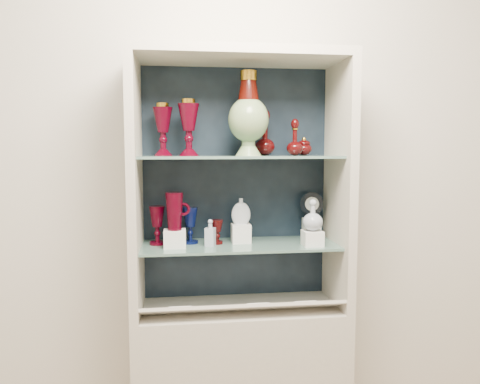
{
  "coord_description": "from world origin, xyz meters",
  "views": [
    {
      "loc": [
        -0.28,
        -0.63,
        1.51
      ],
      "look_at": [
        0.0,
        1.53,
        1.3
      ],
      "focal_mm": 35.0,
      "sensor_mm": 36.0,
      "label": 1
    }
  ],
  "objects": [
    {
      "name": "wall_back",
      "position": [
        0.0,
        1.75,
        1.4
      ],
      "size": [
        3.5,
        0.02,
        2.8
      ],
      "primitive_type": "cube",
      "color": "silver",
      "rests_on": "ground"
    },
    {
      "name": "cabinet_base",
      "position": [
        0.0,
        1.53,
        0.38
      ],
      "size": [
        1.0,
        0.4,
        0.75
      ],
      "primitive_type": "cube",
      "color": "#BEB5A3",
      "rests_on": "ground"
    },
    {
      "name": "cabinet_back_panel",
      "position": [
        0.0,
        1.72,
        1.32
      ],
      "size": [
        0.98,
        0.02,
        1.15
      ],
      "primitive_type": "cube",
      "color": "black",
      "rests_on": "cabinet_base"
    },
    {
      "name": "cabinet_side_left",
      "position": [
        -0.48,
        1.53,
        1.32
      ],
      "size": [
        0.04,
        0.4,
        1.15
      ],
      "primitive_type": "cube",
      "color": "#BEB5A3",
      "rests_on": "cabinet_base"
    },
    {
      "name": "cabinet_side_right",
      "position": [
        0.48,
        1.53,
        1.32
      ],
      "size": [
        0.04,
        0.4,
        1.15
      ],
      "primitive_type": "cube",
      "color": "#BEB5A3",
      "rests_on": "cabinet_base"
    },
    {
      "name": "cabinet_top_cap",
      "position": [
        0.0,
        1.53,
        1.92
      ],
      "size": [
        1.0,
        0.4,
        0.04
      ],
      "primitive_type": "cube",
      "color": "#BEB5A3",
      "rests_on": "cabinet_side_left"
    },
    {
      "name": "shelf_lower",
      "position": [
        0.0,
        1.55,
        1.04
      ],
      "size": [
        0.92,
        0.34,
        0.01
      ],
      "primitive_type": "cube",
      "color": "slate",
      "rests_on": "cabinet_side_left"
    },
    {
      "name": "shelf_upper",
      "position": [
        0.0,
        1.55,
        1.46
      ],
      "size": [
        0.92,
        0.34,
        0.01
      ],
      "primitive_type": "cube",
      "color": "slate",
      "rests_on": "cabinet_side_left"
    },
    {
      "name": "label_ledge",
      "position": [
        0.0,
        1.42,
        0.78
      ],
      "size": [
        0.92,
        0.17,
        0.09
      ],
      "primitive_type": "cube",
      "rotation": [
        -0.44,
        0.0,
        0.0
      ],
      "color": "#BEB5A3",
      "rests_on": "cabinet_base"
    },
    {
      "name": "label_card_0",
      "position": [
        -0.28,
        1.42,
        0.8
      ],
      "size": [
        0.1,
        0.06,
        0.03
      ],
      "primitive_type": "cube",
      "rotation": [
        -0.44,
        0.0,
        0.0
      ],
      "color": "white",
      "rests_on": "label_ledge"
    },
    {
      "name": "label_card_1",
      "position": [
        0.28,
        1.42,
        0.8
      ],
      "size": [
        0.1,
        0.06,
        0.03
      ],
      "primitive_type": "cube",
      "rotation": [
        -0.44,
        0.0,
        0.0
      ],
      "color": "white",
      "rests_on": "label_ledge"
    },
    {
      "name": "label_card_2",
      "position": [
        0.06,
        1.42,
        0.8
      ],
      "size": [
        0.1,
        0.06,
        0.03
      ],
      "primitive_type": "cube",
      "rotation": [
        -0.44,
        0.0,
        0.0
      ],
      "color": "white",
      "rests_on": "label_ledge"
    },
    {
      "name": "pedestal_lamp_left",
      "position": [
        -0.23,
        1.55,
        1.6
      ],
      "size": [
        0.11,
        0.11,
        0.26
      ],
      "primitive_type": null,
      "rotation": [
        0.0,
        0.0,
        -0.07
      ],
      "color": "#42000E",
      "rests_on": "shelf_upper"
    },
    {
      "name": "pedestal_lamp_right",
      "position": [
        -0.35,
        1.6,
        1.59
      ],
      "size": [
        0.1,
        0.1,
        0.24
      ],
      "primitive_type": null,
      "rotation": [
        0.0,
        0.0,
        -0.11
      ],
      "color": "#42000E",
      "rests_on": "shelf_upper"
    },
    {
      "name": "enamel_urn",
      "position": [
        0.04,
        1.5,
        1.66
      ],
      "size": [
        0.21,
        0.21,
        0.38
      ],
      "primitive_type": null,
      "rotation": [
        0.0,
        0.0,
        0.14
      ],
      "color": "#104D27",
      "rests_on": "shelf_upper"
    },
    {
      "name": "ruby_decanter_a",
      "position": [
        0.13,
        1.61,
        1.59
      ],
      "size": [
        0.1,
        0.1,
        0.25
      ],
      "primitive_type": null,
      "rotation": [
        0.0,
        0.0,
        0.03
      ],
      "color": "#3B0707",
      "rests_on": "shelf_upper"
    },
    {
      "name": "ruby_decanter_b",
      "position": [
        0.27,
        1.55,
        1.56
      ],
      "size": [
        0.09,
        0.09,
        0.18
      ],
      "primitive_type": null,
      "rotation": [
        0.0,
        0.0,
        -0.2
      ],
      "color": "#3B0707",
      "rests_on": "shelf_upper"
    },
    {
      "name": "lidded_bowl",
      "position": [
        0.33,
        1.61,
        1.51
      ],
      "size": [
        0.08,
        0.08,
        0.09
      ],
      "primitive_type": null,
      "rotation": [
        0.0,
        0.0,
        0.03
      ],
      "color": "#3B0707",
      "rests_on": "shelf_upper"
    },
    {
      "name": "cobalt_goblet",
      "position": [
        -0.23,
        1.59,
        1.14
      ],
      "size": [
        0.1,
        0.1,
        0.17
      ],
      "primitive_type": null,
      "rotation": [
        0.0,
        0.0,
        0.42
      ],
      "color": "#050D3D",
      "rests_on": "shelf_lower"
    },
    {
      "name": "ruby_goblet_tall",
      "position": [
        -0.39,
        1.58,
        1.14
      ],
      "size": [
        0.09,
        0.09,
        0.18
      ],
      "primitive_type": null,
      "rotation": [
        0.0,
        0.0,
        -0.3
      ],
      "color": "#42000E",
      "rests_on": "shelf_lower"
    },
    {
      "name": "ruby_goblet_small",
      "position": [
        -0.11,
        1.56,
        1.11
      ],
      "size": [
        0.08,
        0.08,
        0.11
      ],
      "primitive_type": null,
      "rotation": [
        0.0,
        0.0,
        0.39
      ],
      "color": "#3B0707",
      "rests_on": "shelf_lower"
    },
    {
      "name": "riser_ruby_pitcher",
      "position": [
        -0.3,
        1.51,
        1.09
      ],
      "size": [
        0.1,
        0.1,
        0.08
      ],
      "primitive_type": "cube",
      "color": "silver",
      "rests_on": "shelf_lower"
    },
    {
      "name": "ruby_pitcher",
      "position": [
        -0.3,
        1.51,
        1.22
      ],
      "size": [
        0.13,
        0.09,
        0.17
      ],
      "primitive_type": null,
      "rotation": [
        0.0,
        0.0,
        -0.02
      ],
      "color": "#42000E",
      "rests_on": "riser_ruby_pitcher"
    },
    {
      "name": "clear_square_bottle",
      "position": [
        -0.14,
        1.52,
        1.11
      ],
      "size": [
        0.06,
        0.06,
        0.13
      ],
      "primitive_type": null,
      "rotation": [
        0.0,
        0.0,
        -0.36
      ],
      "color": "#99A4B3",
      "rests_on": "shelf_lower"
    },
    {
      "name": "riser_flat_flask",
      "position": [
        0.01,
        1.58,
        1.09
      ],
      "size": [
        0.09,
        0.09,
        0.09
      ],
      "primitive_type": "cube",
      "color": "silver",
      "rests_on": "shelf_lower"
    },
    {
      "name": "flat_flask",
      "position": [
        0.01,
        1.58,
        1.2
      ],
      "size": [
        0.09,
        0.04,
        0.13
      ],
      "primitive_type": null,
      "rotation": [
        0.0,
        0.0,
        0.02
      ],
      "color": "silver",
      "rests_on": "riser_flat_flask"
    },
    {
      "name": "riser_clear_round_decanter",
      "position": [
        0.33,
        1.47,
        1.08
      ],
      "size": [
        0.09,
        0.09,
        0.07
      ],
      "primitive_type": "cube",
      "color": "silver",
      "rests_on": "shelf_lower"
    },
    {
      "name": "clear_round_decanter",
      "position": [
        0.33,
        1.47,
        1.19
      ],
      "size": [
        0.11,
        0.11,
        0.14
      ],
      "primitive_type": null,
      "rotation": [
        0.0,
        0.0,
        -0.25
      ],
      "color": "#99A4B3",
      "rests_on": "riser_clear_round_decanter"
    },
    {
      "name": "riser_cameo_medallion",
      "position": [
        0.38,
        1.64,
        1.1
      ],
      "size": [
        0.08,
        0.08,
        0.1
      ],
      "primitive_type": "cube",
      "color": "silver",
      "rests_on": "shelf_lower"
    },
    {
      "name": "cameo_medallion",
      "position": [
        0.38,
        1.64,
        1.22
      ],
      "size": [
        0.12,
        0.06,
        0.14
      ],
      "primitive_type": null,
      "rotation": [
        0.0,
        0.0,
        -0.13
      ],
      "color": "black",
      "rests_on": "riser_cameo_medallion"
    }
  ]
}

